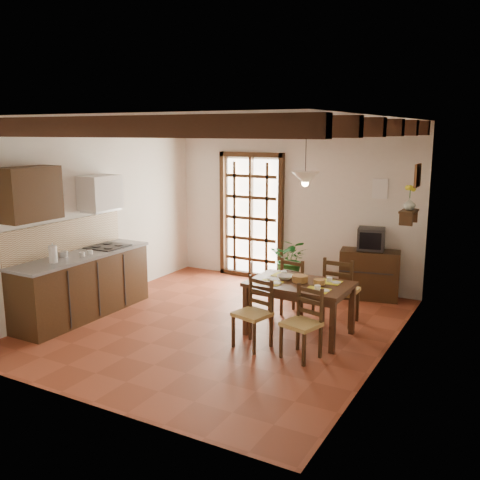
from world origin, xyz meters
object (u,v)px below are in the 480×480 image
Objects in this scene: chair_near_right at (302,336)px; dining_table at (300,289)px; kitchen_counter at (83,284)px; potted_plant at (291,257)px; pendant_lamp at (305,177)px; sideboard at (369,274)px; chair_near_left at (253,326)px; chair_far_left at (297,297)px; chair_far_right at (340,303)px; crt_tv at (371,239)px.

dining_table is at bearing 130.39° from chair_near_right.
kitchen_counter is 1.69× the size of dining_table.
potted_plant is 2.47m from pendant_lamp.
sideboard is 2.56m from pendant_lamp.
chair_near_left is 1.34m from chair_far_left.
chair_far_right is 1.90m from pendant_lamp.
chair_far_left reaches higher than dining_table.
crt_tv is (0.72, 2.65, 0.70)m from chair_near_left.
chair_near_left is 0.66m from chair_near_right.
kitchen_counter reaches higher than chair_near_right.
sideboard is at bearing -91.70° from chair_far_right.
sideboard is at bearing 80.53° from dining_table.
sideboard reaches higher than dining_table.
potted_plant is at bearing -52.45° from chair_far_left.
chair_near_left is at bearing -76.91° from potted_plant.
potted_plant is at bearing 131.63° from chair_near_right.
pendant_lamp reaches higher than kitchen_counter.
chair_near_left is 1.00× the size of chair_far_left.
pendant_lamp is (-0.34, -0.56, 1.78)m from chair_far_right.
chair_far_right reaches higher than chair_near_right.
chair_near_right is at bearing 88.64° from chair_far_right.
kitchen_counter is 3.12m from chair_far_left.
kitchen_counter is at bearing -128.66° from potted_plant.
chair_near_right is at bearing 124.79° from chair_far_left.
chair_near_right is 0.92× the size of sideboard.
kitchen_counter is 3.37m from chair_near_right.
pendant_lamp is at bearing 127.50° from chair_near_right.
kitchen_counter is at bearing -163.50° from dining_table.
crt_tv is (0.03, 1.33, 0.68)m from chair_far_right.
kitchen_counter is 3.56m from pendant_lamp.
chair_far_left reaches higher than chair_near_left.
potted_plant is (-0.60, 1.14, 0.30)m from chair_far_left.
potted_plant is at bearing 118.06° from pendant_lamp.
pendant_lamp reaches higher than chair_near_right.
chair_far_right reaches higher than chair_far_left.
crt_tv is (0.00, -0.01, 0.58)m from sideboard.
chair_far_left is at bearing 102.15° from chair_near_left.
chair_far_left is 0.47× the size of potted_plant.
chair_far_right is (3.38, 1.49, -0.17)m from kitchen_counter.
kitchen_counter reaches higher than crt_tv.
chair_far_left is 1.64m from crt_tv.
chair_far_right reaches higher than chair_near_left.
chair_near_left is at bearing -116.96° from sideboard.
chair_far_right is 0.52× the size of potted_plant.
chair_far_right is 1.14× the size of pendant_lamp.
chair_far_left is at bearing -62.23° from potted_plant.
chair_near_right is at bearing -63.73° from dining_table.
pendant_lamp reaches higher than potted_plant.
sideboard is at bearing 39.58° from kitchen_counter.
pendant_lamp is at bearing -113.12° from sideboard.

